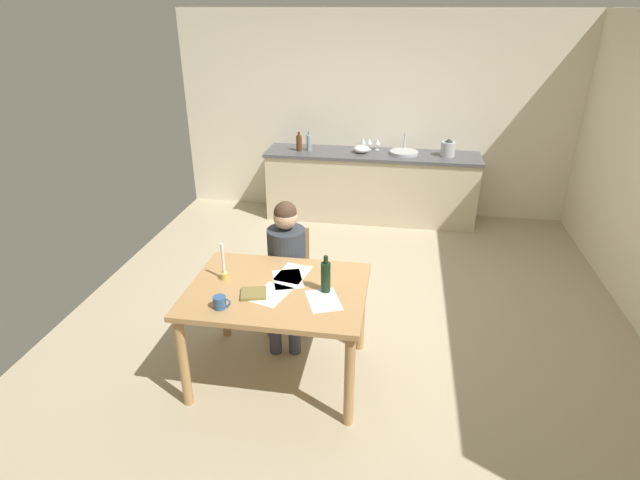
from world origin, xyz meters
The scene contains 22 objects.
ground_plane centered at (0.00, 0.00, -0.02)m, with size 5.20×5.20×0.04m, color tan.
wall_back centered at (0.00, 2.60, 1.30)m, with size 5.20×0.12×2.60m, color silver.
kitchen_counter centered at (0.00, 2.24, 0.45)m, with size 2.75×0.64×0.90m.
dining_table centered at (-0.45, -1.06, 0.67)m, with size 1.29×0.97×0.78m.
chair_at_table centered at (-0.54, -0.34, 0.49)m, with size 0.45×0.45×0.88m.
person_seated centered at (-0.52, -0.49, 0.68)m, with size 0.38×0.62×1.19m.
coffee_mug centered at (-0.76, -1.38, 0.82)m, with size 0.12×0.09×0.09m.
candlestick centered at (-0.87, -1.00, 0.86)m, with size 0.06×0.06×0.29m.
book_magazine centered at (-0.59, -1.18, 0.79)m, with size 0.18×0.16×0.02m, color olive.
paper_letter centered at (-0.09, -1.17, 0.78)m, with size 0.21×0.30×0.00m, color white.
paper_bill centered at (-0.40, -0.93, 0.78)m, with size 0.21×0.30×0.00m, color white.
paper_envelope centered at (-0.38, -0.83, 0.78)m, with size 0.21×0.30×0.00m, color white.
paper_receipt centered at (-0.47, -1.16, 0.78)m, with size 0.21×0.30×0.00m, color white.
wine_bottle_on_table centered at (-0.10, -1.05, 0.90)m, with size 0.07×0.07×0.28m.
sink_unit centered at (0.41, 2.24, 0.92)m, with size 0.36×0.36×0.24m.
bottle_oil centered at (-0.95, 2.19, 1.00)m, with size 0.07×0.07×0.25m.
bottle_vinegar centered at (-0.82, 2.22, 1.01)m, with size 0.07×0.07×0.25m.
mixing_bowl centered at (-0.14, 2.23, 0.95)m, with size 0.21×0.21×0.09m, color white.
stovetop_kettle centered at (0.95, 2.24, 1.00)m, with size 0.18×0.18×0.22m.
wine_glass_near_sink centered at (0.05, 2.39, 1.01)m, with size 0.07×0.07×0.15m.
wine_glass_by_kettle centered at (-0.05, 2.39, 1.01)m, with size 0.07×0.07×0.15m.
wine_glass_back_left centered at (-0.13, 2.39, 1.01)m, with size 0.07×0.07×0.15m.
Camera 1 is at (0.36, -4.09, 2.63)m, focal length 28.08 mm.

